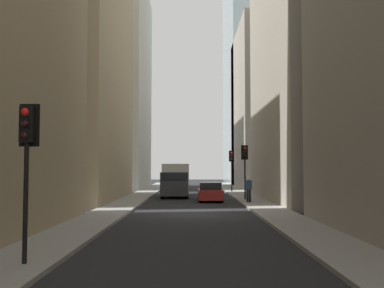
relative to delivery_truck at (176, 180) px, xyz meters
The scene contains 14 objects.
ground_plane 13.89m from the delivery_truck, behind, with size 135.00×135.00×0.00m, color black.
sidewalk_right 14.16m from the delivery_truck, 167.29° to the left, with size 90.00×2.20×0.14m, color gray.
sidewalk_left 15.02m from the delivery_truck, 156.77° to the right, with size 90.00×2.20×0.14m, color gray.
building_left_far 21.29m from the delivery_truck, 37.76° to the right, with size 16.01×10.00×19.54m.
building_left_midfar 15.87m from the delivery_truck, 112.84° to the right, with size 16.54×10.00×21.05m.
building_right_midfar 14.57m from the delivery_truck, 115.97° to the left, with size 14.70×10.50×23.65m.
building_right_far 20.23m from the delivery_truck, 32.57° to the left, with size 14.22×10.00×24.56m.
delivery_truck is the anchor object (origin of this frame).
sedan_red 5.65m from the delivery_truck, 149.97° to the right, with size 4.30×1.78×1.42m.
traffic_light_foreground 26.86m from the delivery_truck, behind, with size 0.43×0.52×4.03m.
traffic_light_midblock 7.47m from the delivery_truck, 131.75° to the right, with size 0.43×0.52×4.09m.
traffic_light_far_junction 8.02m from the delivery_truck, 43.45° to the right, with size 0.43×0.52×4.09m.
pedestrian 9.19m from the delivery_truck, 144.25° to the right, with size 0.26×0.44×1.77m.
discarded_bottle 10.21m from the delivery_truck, 166.01° to the left, with size 0.07×0.07×0.27m.
Camera 1 is at (-23.78, -0.04, 2.53)m, focal length 40.32 mm.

